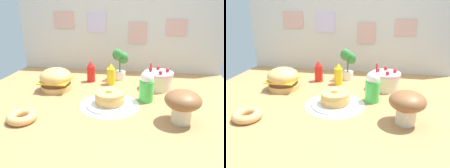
{
  "view_description": "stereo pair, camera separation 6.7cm",
  "coord_description": "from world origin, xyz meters",
  "views": [
    {
      "loc": [
        0.35,
        -1.7,
        0.79
      ],
      "look_at": [
        0.07,
        0.07,
        0.14
      ],
      "focal_mm": 35.05,
      "sensor_mm": 36.0,
      "label": 1
    },
    {
      "loc": [
        0.41,
        -1.69,
        0.79
      ],
      "look_at": [
        0.07,
        0.07,
        0.14
      ],
      "focal_mm": 35.05,
      "sensor_mm": 36.0,
      "label": 2
    }
  ],
  "objects": [
    {
      "name": "potted_plant",
      "position": [
        0.07,
        0.63,
        0.19
      ],
      "size": [
        0.17,
        0.14,
        0.35
      ],
      "color": "white",
      "rests_on": "ground_plane"
    },
    {
      "name": "mustard_bottle",
      "position": [
        -0.0,
        0.45,
        0.11
      ],
      "size": [
        0.09,
        0.09,
        0.23
      ],
      "color": "yellow",
      "rests_on": "ground_plane"
    },
    {
      "name": "pancake_stack",
      "position": [
        0.07,
        -0.06,
        0.05
      ],
      "size": [
        0.39,
        0.39,
        0.14
      ],
      "color": "white",
      "rests_on": "doily_mat"
    },
    {
      "name": "layer_cake",
      "position": [
        0.48,
        0.39,
        0.09
      ],
      "size": [
        0.29,
        0.29,
        0.21
      ],
      "color": "beige",
      "rests_on": "ground_plane"
    },
    {
      "name": "cream_soda_cup",
      "position": [
        0.37,
        0.07,
        0.13
      ],
      "size": [
        0.13,
        0.13,
        0.34
      ],
      "color": "green",
      "rests_on": "ground_plane"
    },
    {
      "name": "burger",
      "position": [
        -0.51,
        0.21,
        0.1
      ],
      "size": [
        0.3,
        0.3,
        0.22
      ],
      "color": "#DBA859",
      "rests_on": "ground_plane"
    },
    {
      "name": "donut_pink_glaze",
      "position": [
        -0.51,
        -0.42,
        0.03
      ],
      "size": [
        0.21,
        0.21,
        0.06
      ],
      "color": "tan",
      "rests_on": "ground_plane"
    },
    {
      "name": "doily_mat",
      "position": [
        0.07,
        -0.06,
        0.0
      ],
      "size": [
        0.5,
        0.5,
        0.0
      ],
      "primitive_type": "cylinder",
      "color": "white",
      "rests_on": "ground_plane"
    },
    {
      "name": "mushroom_stool",
      "position": [
        0.62,
        -0.26,
        0.15
      ],
      "size": [
        0.25,
        0.25,
        0.24
      ],
      "color": "beige",
      "rests_on": "ground_plane"
    },
    {
      "name": "ketchup_bottle",
      "position": [
        -0.23,
        0.5,
        0.11
      ],
      "size": [
        0.09,
        0.09,
        0.23
      ],
      "color": "red",
      "rests_on": "ground_plane"
    },
    {
      "name": "ground_plane",
      "position": [
        0.0,
        0.0,
        -0.01
      ],
      "size": [
        2.48,
        1.95,
        0.02
      ],
      "primitive_type": "cube",
      "color": "#B27F4C"
    },
    {
      "name": "back_wall",
      "position": [
        -0.0,
        0.97,
        0.44
      ],
      "size": [
        2.48,
        0.04,
        0.87
      ],
      "color": "beige",
      "rests_on": "ground_plane"
    }
  ]
}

